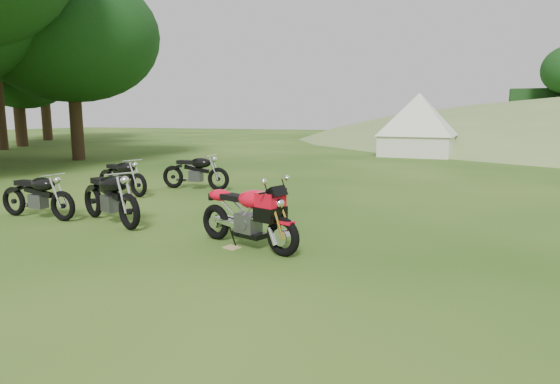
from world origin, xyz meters
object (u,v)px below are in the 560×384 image
at_px(vintage_moto_c, 195,171).
at_px(vintage_moto_d, 122,176).
at_px(vintage_moto_b, 37,194).
at_px(tent_left, 418,127).
at_px(vintage_moto_a, 110,195).
at_px(plywood_board, 232,247).
at_px(sport_motorcycle, 247,211).

height_order(vintage_moto_c, vintage_moto_d, vintage_moto_c).
xyz_separation_m(vintage_moto_b, tent_left, (5.58, 18.07, 0.98)).
bearing_deg(vintage_moto_b, tent_left, 73.68).
height_order(vintage_moto_a, tent_left, tent_left).
distance_m(plywood_board, tent_left, 18.64).
bearing_deg(vintage_moto_c, vintage_moto_a, -82.40).
bearing_deg(vintage_moto_b, vintage_moto_a, 7.03).
height_order(sport_motorcycle, vintage_moto_c, sport_motorcycle).
distance_m(plywood_board, vintage_moto_d, 5.97).
distance_m(vintage_moto_b, vintage_moto_d, 2.93).
bearing_deg(tent_left, sport_motorcycle, -88.71).
bearing_deg(vintage_moto_c, plywood_board, -55.14).
height_order(vintage_moto_a, vintage_moto_d, vintage_moto_a).
xyz_separation_m(vintage_moto_c, tent_left, (4.64, 13.75, 0.95)).
height_order(sport_motorcycle, vintage_moto_b, sport_motorcycle).
bearing_deg(vintage_moto_a, plywood_board, 10.56).
height_order(plywood_board, vintage_moto_c, vintage_moto_c).
height_order(sport_motorcycle, vintage_moto_d, sport_motorcycle).
distance_m(vintage_moto_a, vintage_moto_c, 4.20).
distance_m(vintage_moto_a, tent_left, 18.35).
xyz_separation_m(vintage_moto_d, tent_left, (5.95, 15.16, 0.97)).
bearing_deg(vintage_moto_a, vintage_moto_b, -150.45).
height_order(vintage_moto_a, vintage_moto_c, vintage_moto_a).
xyz_separation_m(plywood_board, vintage_moto_d, (-4.89, 3.38, 0.49)).
height_order(vintage_moto_d, tent_left, tent_left).
distance_m(vintage_moto_c, vintage_moto_d, 1.93).
distance_m(vintage_moto_a, vintage_moto_b, 1.65).
relative_size(plywood_board, vintage_moto_d, 0.12).
bearing_deg(sport_motorcycle, vintage_moto_b, -164.73).
bearing_deg(vintage_moto_a, tent_left, 100.92).
xyz_separation_m(vintage_moto_b, vintage_moto_c, (0.94, 4.32, 0.03)).
bearing_deg(vintage_moto_d, vintage_moto_c, 62.36).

